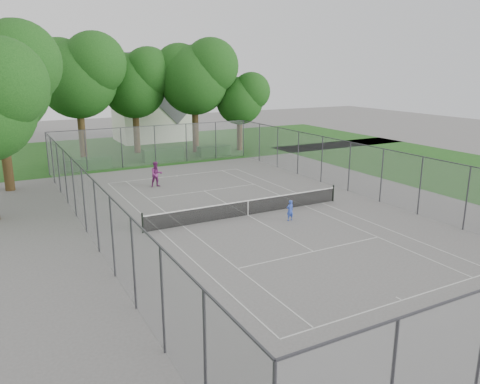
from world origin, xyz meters
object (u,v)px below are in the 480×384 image
house (152,105)px  woman_player (156,174)px  tennis_net (248,207)px  girl_player (290,210)px

house → woman_player: size_ratio=5.48×
tennis_net → house: 31.97m
house → woman_player: (-6.99, -22.26, -3.18)m
tennis_net → girl_player: girl_player is taller
girl_player → woman_player: bearing=-70.9°
girl_player → tennis_net: bearing=-51.4°
house → tennis_net: bearing=-98.1°
tennis_net → woman_player: 9.54m
tennis_net → woman_player: (-2.53, 9.19, 0.42)m
girl_player → woman_player: size_ratio=0.65×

